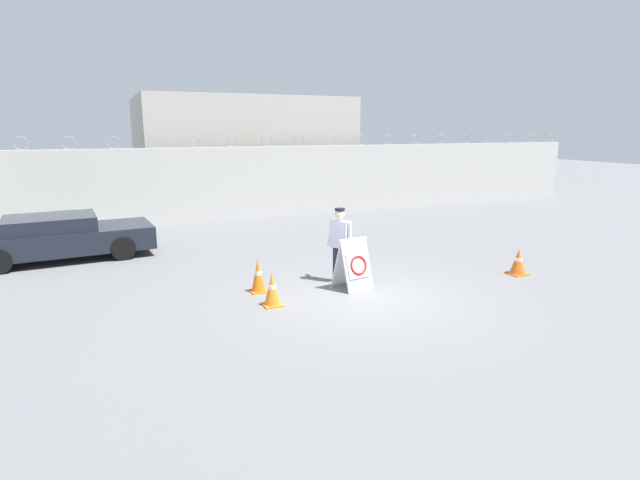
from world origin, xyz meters
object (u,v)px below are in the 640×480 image
security_guard (340,241)px  parked_car_front_coupe (59,237)px  traffic_cone_mid (272,289)px  traffic_cone_near (518,262)px  barricade_sign (354,264)px  traffic_cone_far (258,276)px

security_guard → parked_car_front_coupe: (-6.15, 4.97, -0.35)m
traffic_cone_mid → traffic_cone_near: bearing=-3.0°
barricade_sign → traffic_cone_far: barricade_sign is taller
barricade_sign → parked_car_front_coupe: 8.34m
barricade_sign → traffic_cone_near: (4.25, -0.66, -0.25)m
security_guard → traffic_cone_mid: size_ratio=2.53×
parked_car_front_coupe → traffic_cone_far: bearing=-54.4°
traffic_cone_far → security_guard: bearing=-0.6°
security_guard → traffic_cone_mid: bearing=78.6°
parked_car_front_coupe → traffic_cone_mid: bearing=-59.3°
barricade_sign → security_guard: (-0.06, 0.61, 0.40)m
parked_car_front_coupe → traffic_cone_near: bearing=-35.3°
security_guard → traffic_cone_far: 2.08m
barricade_sign → traffic_cone_near: 4.30m
traffic_cone_near → parked_car_front_coupe: (-10.45, 6.23, 0.31)m
barricade_sign → parked_car_front_coupe: parked_car_front_coupe is taller
barricade_sign → traffic_cone_mid: 2.09m
traffic_cone_near → traffic_cone_mid: 6.30m
barricade_sign → security_guard: bearing=86.4°
traffic_cone_far → parked_car_front_coupe: (-4.16, 4.95, 0.26)m
barricade_sign → traffic_cone_mid: bearing=179.8°
security_guard → traffic_cone_far: security_guard is taller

